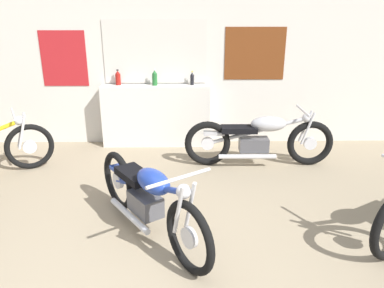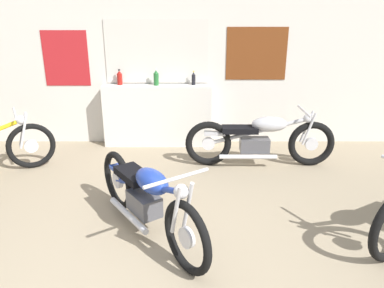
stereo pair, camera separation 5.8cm
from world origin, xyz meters
The scene contains 8 objects.
ground_plane centered at (0.00, 0.00, 0.00)m, with size 24.00×24.00×0.00m, color gray.
wall_back centered at (0.01, 3.65, 1.40)m, with size 10.00×0.07×2.80m.
sill_counter centered at (0.02, 3.47, 0.51)m, with size 1.77×0.28×1.01m.
bottle_leftmost centered at (-0.58, 3.52, 1.12)m, with size 0.08×0.08×0.25m.
bottle_left_center centered at (0.01, 3.48, 1.13)m, with size 0.08×0.08×0.26m.
bottle_center centered at (0.62, 3.51, 1.11)m, with size 0.06×0.06×0.22m.
motorcycle_blue centered at (0.14, 0.78, 0.42)m, with size 1.25×1.74×0.86m.
motorcycle_silver centered at (1.57, 2.58, 0.41)m, with size 2.16×0.64×0.83m.
Camera 1 is at (0.53, -2.52, 2.17)m, focal length 35.00 mm.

